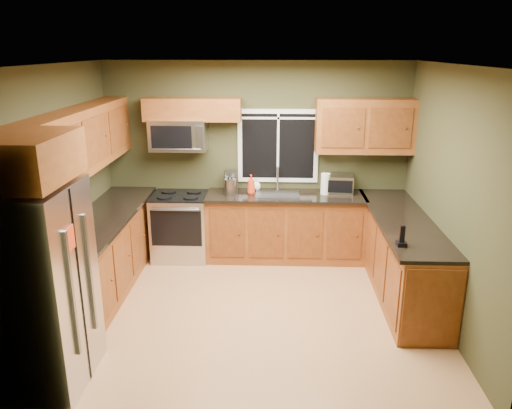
# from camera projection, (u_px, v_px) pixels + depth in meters

# --- Properties ---
(floor) EXTENTS (4.20, 4.20, 0.00)m
(floor) POSITION_uv_depth(u_px,v_px,m) (250.00, 309.00, 5.70)
(floor) COLOR #B07D4D
(floor) RESTS_ON ground
(ceiling) EXTENTS (4.20, 4.20, 0.00)m
(ceiling) POSITION_uv_depth(u_px,v_px,m) (250.00, 65.00, 4.88)
(ceiling) COLOR white
(ceiling) RESTS_ON back_wall
(back_wall) EXTENTS (4.20, 0.00, 4.20)m
(back_wall) POSITION_uv_depth(u_px,v_px,m) (257.00, 160.00, 7.01)
(back_wall) COLOR #36371D
(back_wall) RESTS_ON ground
(front_wall) EXTENTS (4.20, 0.00, 4.20)m
(front_wall) POSITION_uv_depth(u_px,v_px,m) (237.00, 268.00, 3.58)
(front_wall) COLOR #36371D
(front_wall) RESTS_ON ground
(left_wall) EXTENTS (0.00, 3.60, 3.60)m
(left_wall) POSITION_uv_depth(u_px,v_px,m) (56.00, 194.00, 5.37)
(left_wall) COLOR #36371D
(left_wall) RESTS_ON ground
(right_wall) EXTENTS (0.00, 3.60, 3.60)m
(right_wall) POSITION_uv_depth(u_px,v_px,m) (450.00, 199.00, 5.21)
(right_wall) COLOR #36371D
(right_wall) RESTS_ON ground
(window) EXTENTS (1.12, 0.03, 1.02)m
(window) POSITION_uv_depth(u_px,v_px,m) (278.00, 146.00, 6.92)
(window) COLOR white
(window) RESTS_ON back_wall
(base_cabinets_left) EXTENTS (0.60, 2.65, 0.90)m
(base_cabinets_left) POSITION_uv_depth(u_px,v_px,m) (105.00, 254.00, 6.08)
(base_cabinets_left) COLOR brown
(base_cabinets_left) RESTS_ON ground
(countertop_left) EXTENTS (0.65, 2.65, 0.04)m
(countertop_left) POSITION_uv_depth(u_px,v_px,m) (104.00, 218.00, 5.94)
(countertop_left) COLOR black
(countertop_left) RESTS_ON base_cabinets_left
(base_cabinets_back) EXTENTS (2.17, 0.60, 0.90)m
(base_cabinets_back) POSITION_uv_depth(u_px,v_px,m) (285.00, 228.00, 6.98)
(base_cabinets_back) COLOR brown
(base_cabinets_back) RESTS_ON ground
(countertop_back) EXTENTS (2.17, 0.65, 0.04)m
(countertop_back) POSITION_uv_depth(u_px,v_px,m) (286.00, 196.00, 6.81)
(countertop_back) COLOR black
(countertop_back) RESTS_ON base_cabinets_back
(base_cabinets_peninsula) EXTENTS (0.60, 2.52, 0.90)m
(base_cabinets_peninsula) POSITION_uv_depth(u_px,v_px,m) (401.00, 257.00, 6.01)
(base_cabinets_peninsula) COLOR brown
(base_cabinets_peninsula) RESTS_ON ground
(countertop_peninsula) EXTENTS (0.65, 2.50, 0.04)m
(countertop_peninsula) POSITION_uv_depth(u_px,v_px,m) (403.00, 220.00, 5.88)
(countertop_peninsula) COLOR black
(countertop_peninsula) RESTS_ON base_cabinets_peninsula
(upper_cabinets_left) EXTENTS (0.33, 2.65, 0.72)m
(upper_cabinets_left) POSITION_uv_depth(u_px,v_px,m) (82.00, 140.00, 5.66)
(upper_cabinets_left) COLOR brown
(upper_cabinets_left) RESTS_ON left_wall
(upper_cabinets_back_left) EXTENTS (1.30, 0.33, 0.30)m
(upper_cabinets_back_left) POSITION_uv_depth(u_px,v_px,m) (193.00, 109.00, 6.66)
(upper_cabinets_back_left) COLOR brown
(upper_cabinets_back_left) RESTS_ON back_wall
(upper_cabinets_back_right) EXTENTS (1.30, 0.33, 0.72)m
(upper_cabinets_back_right) POSITION_uv_depth(u_px,v_px,m) (365.00, 126.00, 6.64)
(upper_cabinets_back_right) COLOR brown
(upper_cabinets_back_right) RESTS_ON back_wall
(upper_cabinet_over_fridge) EXTENTS (0.72, 0.90, 0.38)m
(upper_cabinet_over_fridge) POSITION_uv_depth(u_px,v_px,m) (20.00, 158.00, 3.91)
(upper_cabinet_over_fridge) COLOR brown
(upper_cabinet_over_fridge) RESTS_ON left_wall
(refrigerator) EXTENTS (0.74, 0.90, 1.80)m
(refrigerator) POSITION_uv_depth(u_px,v_px,m) (39.00, 288.00, 4.25)
(refrigerator) COLOR #B7B7BC
(refrigerator) RESTS_ON ground
(range) EXTENTS (0.76, 0.69, 0.94)m
(range) POSITION_uv_depth(u_px,v_px,m) (181.00, 226.00, 7.00)
(range) COLOR #B7B7BC
(range) RESTS_ON ground
(microwave) EXTENTS (0.76, 0.41, 0.42)m
(microwave) POSITION_uv_depth(u_px,v_px,m) (179.00, 135.00, 6.75)
(microwave) COLOR #B7B7BC
(microwave) RESTS_ON back_wall
(sink) EXTENTS (0.60, 0.42, 0.36)m
(sink) POSITION_uv_depth(u_px,v_px,m) (278.00, 193.00, 6.82)
(sink) COLOR slate
(sink) RESTS_ON countertop_back
(toaster_oven) EXTENTS (0.42, 0.34, 0.25)m
(toaster_oven) POSITION_uv_depth(u_px,v_px,m) (338.00, 184.00, 6.87)
(toaster_oven) COLOR #B7B7BC
(toaster_oven) RESTS_ON countertop_back
(coffee_maker) EXTENTS (0.21, 0.26, 0.29)m
(coffee_maker) POSITION_uv_depth(u_px,v_px,m) (231.00, 182.00, 6.91)
(coffee_maker) COLOR slate
(coffee_maker) RESTS_ON countertop_back
(kettle) EXTENTS (0.19, 0.19, 0.28)m
(kettle) POSITION_uv_depth(u_px,v_px,m) (230.00, 186.00, 6.74)
(kettle) COLOR #B7B7BC
(kettle) RESTS_ON countertop_back
(paper_towel_roll) EXTENTS (0.13, 0.13, 0.32)m
(paper_towel_roll) POSITION_uv_depth(u_px,v_px,m) (325.00, 184.00, 6.79)
(paper_towel_roll) COLOR white
(paper_towel_roll) RESTS_ON countertop_back
(soap_bottle_a) EXTENTS (0.11, 0.11, 0.27)m
(soap_bottle_a) POSITION_uv_depth(u_px,v_px,m) (251.00, 184.00, 6.81)
(soap_bottle_a) COLOR #F23D16
(soap_bottle_a) RESTS_ON countertop_back
(soap_bottle_c) EXTENTS (0.15, 0.15, 0.16)m
(soap_bottle_c) POSITION_uv_depth(u_px,v_px,m) (256.00, 184.00, 7.01)
(soap_bottle_c) COLOR white
(soap_bottle_c) RESTS_ON countertop_back
(cordless_phone) EXTENTS (0.10, 0.10, 0.22)m
(cordless_phone) POSITION_uv_depth(u_px,v_px,m) (402.00, 240.00, 5.03)
(cordless_phone) COLOR black
(cordless_phone) RESTS_ON countertop_peninsula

